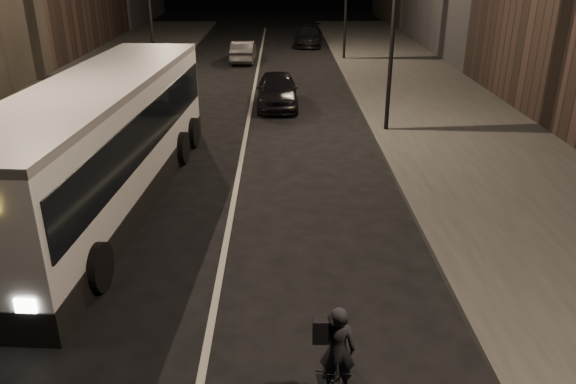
{
  "coord_description": "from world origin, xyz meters",
  "views": [
    {
      "loc": [
        1.39,
        -9.54,
        6.74
      ],
      "look_at": [
        1.55,
        2.58,
        1.5
      ],
      "focal_mm": 35.0,
      "sensor_mm": 36.0,
      "label": 1
    }
  ],
  "objects_px": {
    "cyclist_on_bicycle": "(335,367)",
    "car_far": "(309,36)",
    "city_bus": "(102,138)",
    "car_mid": "(243,51)",
    "car_near": "(277,90)"
  },
  "relations": [
    {
      "from": "cyclist_on_bicycle",
      "to": "car_far",
      "type": "xyz_separation_m",
      "value": [
        1.36,
        36.87,
        0.1
      ]
    },
    {
      "from": "city_bus",
      "to": "car_mid",
      "type": "xyz_separation_m",
      "value": [
        2.59,
        22.15,
        -1.24
      ]
    },
    {
      "from": "car_near",
      "to": "car_mid",
      "type": "bearing_deg",
      "value": 100.49
    },
    {
      "from": "car_near",
      "to": "car_mid",
      "type": "distance_m",
      "value": 11.68
    },
    {
      "from": "cyclist_on_bicycle",
      "to": "car_far",
      "type": "bearing_deg",
      "value": 96.76
    },
    {
      "from": "city_bus",
      "to": "car_near",
      "type": "height_order",
      "value": "city_bus"
    },
    {
      "from": "cyclist_on_bicycle",
      "to": "car_mid",
      "type": "distance_m",
      "value": 30.24
    },
    {
      "from": "car_near",
      "to": "car_mid",
      "type": "xyz_separation_m",
      "value": [
        -2.25,
        11.46,
        -0.1
      ]
    },
    {
      "from": "city_bus",
      "to": "car_far",
      "type": "xyz_separation_m",
      "value": [
        7.2,
        28.96,
        -1.2
      ]
    },
    {
      "from": "car_far",
      "to": "car_near",
      "type": "bearing_deg",
      "value": -91.99
    },
    {
      "from": "car_mid",
      "to": "car_far",
      "type": "height_order",
      "value": "car_far"
    },
    {
      "from": "car_mid",
      "to": "car_far",
      "type": "bearing_deg",
      "value": -123.06
    },
    {
      "from": "cyclist_on_bicycle",
      "to": "car_near",
      "type": "relative_size",
      "value": 0.4
    },
    {
      "from": "car_near",
      "to": "car_mid",
      "type": "relative_size",
      "value": 1.11
    },
    {
      "from": "cyclist_on_bicycle",
      "to": "city_bus",
      "type": "bearing_deg",
      "value": 135.32
    }
  ]
}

